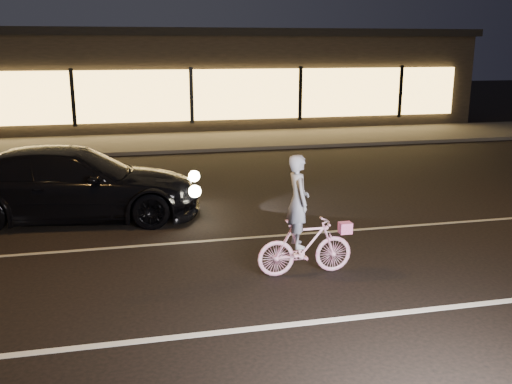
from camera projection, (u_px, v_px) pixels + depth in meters
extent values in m
plane|color=black|center=(302.00, 277.00, 8.96)|extent=(90.00, 90.00, 0.00)
cube|color=silver|center=(336.00, 320.00, 7.54)|extent=(60.00, 0.12, 0.01)
cube|color=gray|center=(271.00, 236.00, 10.85)|extent=(60.00, 0.10, 0.01)
cube|color=#383533|center=(198.00, 141.00, 21.22)|extent=(30.00, 4.00, 0.12)
cube|color=black|center=(181.00, 79.00, 26.40)|extent=(25.00, 8.00, 4.00)
cube|color=black|center=(179.00, 33.00, 25.89)|extent=(25.40, 8.40, 0.30)
cube|color=#FFC059|center=(191.00, 95.00, 22.63)|extent=(23.00, 0.15, 2.00)
cube|color=black|center=(73.00, 98.00, 21.59)|extent=(0.15, 0.08, 2.20)
cube|color=black|center=(191.00, 95.00, 22.55)|extent=(0.15, 0.08, 2.20)
cube|color=black|center=(300.00, 93.00, 23.52)|extent=(0.15, 0.08, 2.20)
cube|color=black|center=(400.00, 91.00, 24.49)|extent=(0.15, 0.08, 2.20)
imported|color=#FF52A7|center=(305.00, 246.00, 8.95)|extent=(1.54, 0.43, 0.92)
imported|color=silver|center=(298.00, 201.00, 8.74)|extent=(0.35, 0.53, 1.45)
cube|color=#E43F86|center=(345.00, 228.00, 9.03)|extent=(0.19, 0.16, 0.18)
imported|color=black|center=(73.00, 184.00, 11.78)|extent=(5.38, 2.65, 1.50)
sphere|color=#FFF2BF|center=(194.00, 176.00, 12.74)|extent=(0.25, 0.25, 0.25)
sphere|color=#FFF2BF|center=(195.00, 191.00, 11.41)|extent=(0.25, 0.25, 0.25)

